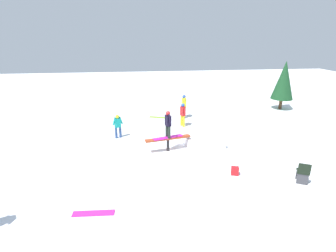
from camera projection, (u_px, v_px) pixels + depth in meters
The scene contains 12 objects.
ground_plane at pixel (168, 151), 13.00m from camera, with size 60.00×60.00×0.00m, color white.
rail_feature at pixel (168, 140), 12.81m from camera, with size 2.29×0.74×0.70m.
snow_kicker_ramp at pixel (203, 141), 13.52m from camera, with size 1.80×1.50×0.49m, color white.
main_rider_on_rail at pixel (168, 125), 12.55m from camera, with size 1.53×0.70×1.35m.
bystander_red at pixel (183, 114), 16.25m from camera, with size 0.31×0.61×1.47m.
bystander_yellow at pixel (184, 105), 17.91m from camera, with size 0.28×0.67×1.61m.
bystander_teal at pixel (118, 125), 14.42m from camera, with size 0.58×0.31×1.33m.
loose_snowboard_lime at pixel (159, 117), 18.22m from camera, with size 1.28×0.28×0.02m, color #8BE431.
loose_snowboard_magenta at pixel (94, 213), 8.43m from camera, with size 1.34×0.28×0.02m, color #D7289C.
folding_chair at pixel (303, 173), 10.06m from camera, with size 0.60×0.60×0.88m.
backpack_on_snow at pixel (235, 171), 10.73m from camera, with size 0.30×0.22×0.34m, color red.
pine_tree_far at pixel (284, 80), 19.62m from camera, with size 1.61×1.61×3.66m.
Camera 1 is at (1.52, 11.77, 5.44)m, focal length 28.00 mm.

